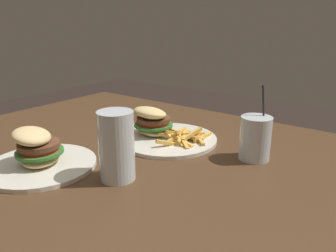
{
  "coord_description": "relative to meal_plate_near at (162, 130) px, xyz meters",
  "views": [
    {
      "loc": [
        -0.53,
        0.52,
        1.08
      ],
      "look_at": [
        -0.01,
        -0.19,
        0.79
      ],
      "focal_mm": 35.0,
      "sensor_mm": 36.0,
      "label": 1
    }
  ],
  "objects": [
    {
      "name": "meal_plate_near",
      "position": [
        0.0,
        0.0,
        0.0
      ],
      "size": [
        0.28,
        0.28,
        0.1
      ],
      "color": "silver",
      "rests_on": "dining_table"
    },
    {
      "name": "juice_glass",
      "position": [
        -0.27,
        -0.03,
        0.02
      ],
      "size": [
        0.08,
        0.08,
        0.18
      ],
      "color": "silver",
      "rests_on": "dining_table"
    },
    {
      "name": "dining_table",
      "position": [
        -0.02,
        0.19,
        -0.12
      ],
      "size": [
        1.29,
        1.09,
        0.75
      ],
      "color": "#4C331E",
      "rests_on": "ground_plane"
    },
    {
      "name": "beer_glass",
      "position": [
        -0.08,
        0.25,
        0.05
      ],
      "size": [
        0.08,
        0.08,
        0.15
      ],
      "color": "silver",
      "rests_on": "dining_table"
    },
    {
      "name": "spoon",
      "position": [
        0.16,
        -0.02,
        -0.02
      ],
      "size": [
        0.05,
        0.18,
        0.02
      ],
      "rotation": [
        0.0,
        0.0,
        1.49
      ],
      "color": "silver",
      "rests_on": "dining_table"
    },
    {
      "name": "meal_plate_far",
      "position": [
        0.11,
        0.32,
        0.0
      ],
      "size": [
        0.25,
        0.25,
        0.1
      ],
      "color": "silver",
      "rests_on": "dining_table"
    }
  ]
}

